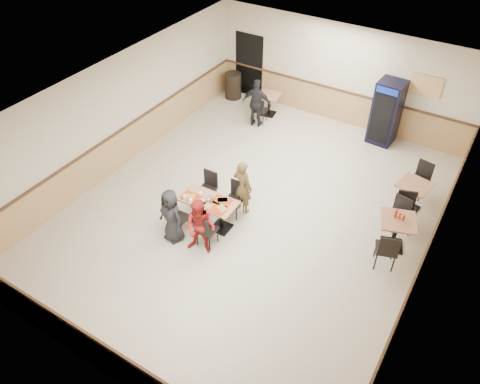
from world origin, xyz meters
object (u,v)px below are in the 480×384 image
Objects in this scene: main_table at (209,208)px; side_table_far at (413,193)px; side_table_near at (396,229)px; pepsi_cooler at (386,112)px; trash_bin at (233,86)px; lone_diner at (257,103)px; diner_woman_right at (200,227)px; back_table at (269,101)px; diner_man_opposite at (243,187)px; diner_woman_left at (172,216)px.

main_table is 4.85m from side_table_far.
side_table_near is 0.50× the size of pepsi_cooler.
trash_bin is (-5.07, -0.04, -0.51)m from pepsi_cooler.
side_table_near is at bearing 20.16° from main_table.
lone_diner is at bearing -36.15° from trash_bin.
diner_woman_right reaches higher than side_table_near.
side_table_near is 1.27× the size of back_table.
side_table_near reaches higher than back_table.
lone_diner is (-1.66, 3.52, 0.04)m from diner_man_opposite.
back_table is at bearing 144.93° from side_table_near.
trash_bin is at bearing 149.39° from side_table_near.
diner_woman_left is at bearing -109.58° from pepsi_cooler.
diner_woman_right is 0.75× the size of pepsi_cooler.
lone_diner is at bearing 164.88° from side_table_far.
back_table is (-1.66, 4.31, -0.25)m from diner_man_opposite.
back_table is (-1.60, 5.93, -0.24)m from diner_woman_right.
pepsi_cooler is at bearing 59.25° from diner_woman_right.
lone_diner is 1.95m from trash_bin.
side_table_far is 0.44× the size of pepsi_cooler.
side_table_far is at bearing 33.43° from diner_woman_right.
main_table is 4.53m from lone_diner.
lone_diner is at bearing -90.00° from back_table.
diner_man_opposite is (0.06, 1.62, 0.01)m from diner_woman_right.
diner_woman_left is 1.63× the size of side_table_far.
diner_woman_left is at bearing 87.40° from lone_diner.
lone_diner is 1.82× the size of side_table_far.
main_table is 0.90m from diner_woman_right.
pepsi_cooler is 5.09m from trash_bin.
diner_woman_left reaches higher than main_table.
side_table_far is at bearing -22.99° from back_table.
side_table_near is at bearing -64.67° from pepsi_cooler.
main_table is 0.96× the size of diner_woman_right.
side_table_far is (5.08, -1.37, -0.25)m from lone_diner.
trash_bin is (-1.55, 1.13, -0.33)m from lone_diner.
diner_woman_left is at bearing 167.45° from diner_woman_right.
back_table is at bearing -170.27° from pepsi_cooler.
pepsi_cooler is at bearing 121.55° from side_table_far.
lone_diner reaches higher than trash_bin.
lone_diner reaches higher than diner_man_opposite.
diner_woman_left reaches higher than side_table_near.
main_table is 1.58× the size of trash_bin.
diner_man_opposite is at bearing -68.97° from back_table.
diner_man_opposite is 1.52× the size of side_table_near.
pepsi_cooler is (-1.56, 2.55, 0.44)m from side_table_far.
pepsi_cooler is at bearing -173.32° from lone_diner.
main_table is 1.44× the size of side_table_near.
diner_woman_right is 6.61m from pepsi_cooler.
diner_man_opposite is 0.94× the size of lone_diner.
pepsi_cooler is at bearing 0.48° from trash_bin.
lone_diner is (-1.60, 5.15, 0.05)m from diner_woman_right.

